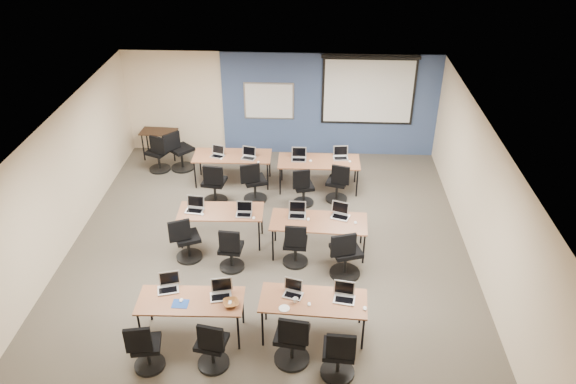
# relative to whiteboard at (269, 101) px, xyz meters

# --- Properties ---
(floor) EXTENTS (8.00, 9.00, 0.02)m
(floor) POSITION_rel_whiteboard_xyz_m (0.30, -4.43, -1.45)
(floor) COLOR #6B6354
(floor) RESTS_ON ground
(ceiling) EXTENTS (8.00, 9.00, 0.02)m
(ceiling) POSITION_rel_whiteboard_xyz_m (0.30, -4.43, 1.25)
(ceiling) COLOR white
(ceiling) RESTS_ON ground
(wall_back) EXTENTS (8.00, 0.04, 2.70)m
(wall_back) POSITION_rel_whiteboard_xyz_m (0.30, 0.07, -0.10)
(wall_back) COLOR beige
(wall_back) RESTS_ON ground
(wall_left) EXTENTS (0.04, 9.00, 2.70)m
(wall_left) POSITION_rel_whiteboard_xyz_m (-3.70, -4.43, -0.10)
(wall_left) COLOR beige
(wall_left) RESTS_ON ground
(wall_right) EXTENTS (0.04, 9.00, 2.70)m
(wall_right) POSITION_rel_whiteboard_xyz_m (4.30, -4.43, -0.10)
(wall_right) COLOR beige
(wall_right) RESTS_ON ground
(blue_accent_panel) EXTENTS (5.50, 0.04, 2.70)m
(blue_accent_panel) POSITION_rel_whiteboard_xyz_m (1.55, 0.04, -0.10)
(blue_accent_panel) COLOR #3D5977
(blue_accent_panel) RESTS_ON wall_back
(whiteboard) EXTENTS (1.28, 0.03, 0.98)m
(whiteboard) POSITION_rel_whiteboard_xyz_m (0.00, 0.00, 0.00)
(whiteboard) COLOR #B7B7B7
(whiteboard) RESTS_ON wall_back
(projector_screen) EXTENTS (2.40, 0.10, 1.82)m
(projector_screen) POSITION_rel_whiteboard_xyz_m (2.50, -0.02, 0.44)
(projector_screen) COLOR black
(projector_screen) RESTS_ON wall_back
(training_table_front_left) EXTENTS (1.69, 0.71, 0.73)m
(training_table_front_left) POSITION_rel_whiteboard_xyz_m (-0.74, -6.71, -0.77)
(training_table_front_left) COLOR #A86A40
(training_table_front_left) RESTS_ON floor
(training_table_front_right) EXTENTS (1.71, 0.71, 0.73)m
(training_table_front_right) POSITION_rel_whiteboard_xyz_m (1.21, -6.62, -0.77)
(training_table_front_right) COLOR #9F7036
(training_table_front_right) RESTS_ON floor
(training_table_mid_left) EXTENTS (1.69, 0.70, 0.73)m
(training_table_mid_left) POSITION_rel_whiteboard_xyz_m (-0.66, -4.08, -0.77)
(training_table_mid_left) COLOR olive
(training_table_mid_left) RESTS_ON floor
(training_table_mid_right) EXTENTS (1.87, 0.78, 0.73)m
(training_table_mid_right) POSITION_rel_whiteboard_xyz_m (1.30, -4.35, -0.76)
(training_table_mid_right) COLOR brown
(training_table_mid_right) RESTS_ON floor
(training_table_back_left) EXTENTS (1.84, 0.77, 0.73)m
(training_table_back_left) POSITION_rel_whiteboard_xyz_m (-0.75, -1.66, -0.76)
(training_table_back_left) COLOR olive
(training_table_back_left) RESTS_ON floor
(training_table_back_right) EXTENTS (1.89, 0.79, 0.73)m
(training_table_back_right) POSITION_rel_whiteboard_xyz_m (1.30, -1.85, -0.76)
(training_table_back_right) COLOR brown
(training_table_back_right) RESTS_ON floor
(laptop_0) EXTENTS (0.34, 0.29, 0.26)m
(laptop_0) POSITION_rel_whiteboard_xyz_m (-1.15, -6.45, -0.66)
(laptop_0) COLOR #A9A9AE
(laptop_0) RESTS_ON training_table_front_left
(mouse_0) EXTENTS (0.09, 0.11, 0.03)m
(mouse_0) POSITION_rel_whiteboard_xyz_m (-0.89, -6.74, -0.71)
(mouse_0) COLOR white
(mouse_0) RESTS_ON training_table_front_left
(task_chair_0) EXTENTS (0.48, 0.48, 0.96)m
(task_chair_0) POSITION_rel_whiteboard_xyz_m (-1.31, -7.48, -1.05)
(task_chair_0) COLOR black
(task_chair_0) RESTS_ON floor
(laptop_1) EXTENTS (0.34, 0.29, 0.26)m
(laptop_1) POSITION_rel_whiteboard_xyz_m (-0.27, -6.57, -0.66)
(laptop_1) COLOR #B4B4B9
(laptop_1) RESTS_ON training_table_front_left
(mouse_1) EXTENTS (0.07, 0.10, 0.03)m
(mouse_1) POSITION_rel_whiteboard_xyz_m (-0.10, -6.76, -0.71)
(mouse_1) COLOR white
(mouse_1) RESTS_ON training_table_front_left
(task_chair_1) EXTENTS (0.50, 0.50, 0.98)m
(task_chair_1) POSITION_rel_whiteboard_xyz_m (-0.30, -7.40, -1.05)
(task_chair_1) COLOR black
(task_chair_1) RESTS_ON floor
(laptop_2) EXTENTS (0.30, 0.26, 0.23)m
(laptop_2) POSITION_rel_whiteboard_xyz_m (0.88, -6.49, -0.66)
(laptop_2) COLOR #B8B8BB
(laptop_2) RESTS_ON training_table_front_right
(mouse_2) EXTENTS (0.08, 0.10, 0.03)m
(mouse_2) POSITION_rel_whiteboard_xyz_m (1.15, -6.73, -0.71)
(mouse_2) COLOR white
(mouse_2) RESTS_ON training_table_front_right
(task_chair_2) EXTENTS (0.56, 0.56, 1.04)m
(task_chair_2) POSITION_rel_whiteboard_xyz_m (0.91, -7.25, -1.02)
(task_chair_2) COLOR black
(task_chair_2) RESTS_ON floor
(laptop_3) EXTENTS (0.34, 0.29, 0.26)m
(laptop_3) POSITION_rel_whiteboard_xyz_m (1.70, -6.55, -0.66)
(laptop_3) COLOR #ABACB7
(laptop_3) RESTS_ON training_table_front_right
(mouse_3) EXTENTS (0.07, 0.10, 0.04)m
(mouse_3) POSITION_rel_whiteboard_xyz_m (2.02, -6.78, -0.71)
(mouse_3) COLOR white
(mouse_3) RESTS_ON training_table_front_right
(task_chair_3) EXTENTS (0.53, 0.53, 1.01)m
(task_chair_3) POSITION_rel_whiteboard_xyz_m (1.61, -7.49, -1.03)
(task_chair_3) COLOR black
(task_chair_3) RESTS_ON floor
(laptop_4) EXTENTS (0.35, 0.30, 0.27)m
(laptop_4) POSITION_rel_whiteboard_xyz_m (-1.17, -4.07, -0.65)
(laptop_4) COLOR silver
(laptop_4) RESTS_ON training_table_mid_left
(mouse_4) EXTENTS (0.06, 0.09, 0.03)m
(mouse_4) POSITION_rel_whiteboard_xyz_m (-0.99, -4.25, -0.71)
(mouse_4) COLOR white
(mouse_4) RESTS_ON training_table_mid_left
(task_chair_4) EXTENTS (0.55, 0.51, 0.99)m
(task_chair_4) POSITION_rel_whiteboard_xyz_m (-1.25, -4.73, -1.04)
(task_chair_4) COLOR black
(task_chair_4) RESTS_ON floor
(laptop_5) EXTENTS (0.31, 0.26, 0.24)m
(laptop_5) POSITION_rel_whiteboard_xyz_m (-0.18, -4.17, -0.66)
(laptop_5) COLOR #B6B6C0
(laptop_5) RESTS_ON training_table_mid_left
(mouse_5) EXTENTS (0.08, 0.11, 0.03)m
(mouse_5) POSITION_rel_whiteboard_xyz_m (0.03, -4.33, -0.71)
(mouse_5) COLOR white
(mouse_5) RESTS_ON training_table_mid_left
(task_chair_5) EXTENTS (0.48, 0.48, 0.97)m
(task_chair_5) POSITION_rel_whiteboard_xyz_m (-0.35, -5.00, -1.05)
(task_chair_5) COLOR black
(task_chair_5) RESTS_ON floor
(laptop_6) EXTENTS (0.34, 0.29, 0.26)m
(laptop_6) POSITION_rel_whiteboard_xyz_m (0.87, -4.16, -0.66)
(laptop_6) COLOR silver
(laptop_6) RESTS_ON training_table_mid_right
(mouse_6) EXTENTS (0.09, 0.12, 0.04)m
(mouse_6) POSITION_rel_whiteboard_xyz_m (1.09, -4.32, -0.71)
(mouse_6) COLOR white
(mouse_6) RESTS_ON training_table_mid_right
(task_chair_6) EXTENTS (0.49, 0.49, 0.98)m
(task_chair_6) POSITION_rel_whiteboard_xyz_m (0.86, -4.79, -1.05)
(task_chair_6) COLOR black
(task_chair_6) RESTS_ON floor
(laptop_7) EXTENTS (0.35, 0.29, 0.26)m
(laptop_7) POSITION_rel_whiteboard_xyz_m (1.71, -4.15, -0.66)
(laptop_7) COLOR #ACACAC
(laptop_7) RESTS_ON training_table_mid_right
(mouse_7) EXTENTS (0.09, 0.11, 0.04)m
(mouse_7) POSITION_rel_whiteboard_xyz_m (2.00, -4.39, -0.71)
(mouse_7) COLOR white
(mouse_7) RESTS_ON training_table_mid_right
(task_chair_7) EXTENTS (0.60, 0.58, 1.05)m
(task_chair_7) POSITION_rel_whiteboard_xyz_m (1.79, -5.09, -1.01)
(task_chair_7) COLOR black
(task_chair_7) RESTS_ON floor
(laptop_8) EXTENTS (0.31, 0.26, 0.24)m
(laptop_8) POSITION_rel_whiteboard_xyz_m (-1.09, -1.70, -0.66)
(laptop_8) COLOR #BABAC3
(laptop_8) RESTS_ON training_table_back_left
(mouse_8) EXTENTS (0.06, 0.10, 0.03)m
(mouse_8) POSITION_rel_whiteboard_xyz_m (-0.98, -1.87, -0.71)
(mouse_8) COLOR white
(mouse_8) RESTS_ON training_table_back_left
(task_chair_8) EXTENTS (0.55, 0.55, 1.03)m
(task_chair_8) POSITION_rel_whiteboard_xyz_m (-1.04, -2.62, -1.02)
(task_chair_8) COLOR black
(task_chair_8) RESTS_ON floor
(laptop_9) EXTENTS (0.32, 0.27, 0.25)m
(laptop_9) POSITION_rel_whiteboard_xyz_m (-0.35, -1.76, -0.66)
(laptop_9) COLOR #BDBDC0
(laptop_9) RESTS_ON training_table_back_left
(mouse_9) EXTENTS (0.08, 0.10, 0.03)m
(mouse_9) POSITION_rel_whiteboard_xyz_m (-0.10, -1.99, -0.71)
(mouse_9) COLOR white
(mouse_9) RESTS_ON training_table_back_left
(task_chair_9) EXTENTS (0.56, 0.54, 1.02)m
(task_chair_9) POSITION_rel_whiteboard_xyz_m (-0.17, -2.49, -1.03)
(task_chair_9) COLOR black
(task_chair_9) RESTS_ON floor
(laptop_10) EXTENTS (0.34, 0.29, 0.26)m
(laptop_10) POSITION_rel_whiteboard_xyz_m (0.83, -1.77, -0.66)
(laptop_10) COLOR #A5A6B2
(laptop_10) RESTS_ON training_table_back_right
(mouse_10) EXTENTS (0.08, 0.11, 0.04)m
(mouse_10) POSITION_rel_whiteboard_xyz_m (1.10, -1.87, -0.71)
(mouse_10) COLOR white
(mouse_10) RESTS_ON training_table_back_right
(task_chair_10) EXTENTS (0.47, 0.47, 0.95)m
(task_chair_10) POSITION_rel_whiteboard_xyz_m (0.95, -2.60, -1.06)
(task_chair_10) COLOR black
(task_chair_10) RESTS_ON floor
(laptop_11) EXTENTS (0.34, 0.29, 0.26)m
(laptop_11) POSITION_rel_whiteboard_xyz_m (1.80, -1.66, -0.66)
(laptop_11) COLOR #B0B0B3
(laptop_11) RESTS_ON training_table_back_right
(mouse_11) EXTENTS (0.08, 0.11, 0.04)m
(mouse_11) POSITION_rel_whiteboard_xyz_m (2.01, -1.86, -0.71)
(mouse_11) COLOR white
(mouse_11) RESTS_ON training_table_back_right
(task_chair_11) EXTENTS (0.51, 0.50, 0.98)m
(task_chair_11) POSITION_rel_whiteboard_xyz_m (1.73, -2.40, -1.05)
(task_chair_11) COLOR black
(task_chair_11) RESTS_ON floor
(blue_mousepad) EXTENTS (0.26, 0.21, 0.01)m
(blue_mousepad) POSITION_rel_whiteboard_xyz_m (-0.89, -6.81, -0.72)
(blue_mousepad) COLOR #1E46A0
(blue_mousepad) RESTS_ON training_table_front_left
(snack_bowl) EXTENTS (0.36, 0.36, 0.07)m
(snack_bowl) POSITION_rel_whiteboard_xyz_m (-0.08, -6.79, -0.68)
(snack_bowl) COLOR brown
(snack_bowl) RESTS_ON training_table_front_left
(snack_plate) EXTENTS (0.20, 0.20, 0.01)m
(snack_plate) POSITION_rel_whiteboard_xyz_m (0.76, -6.84, -0.71)
(snack_plate) COLOR white
(snack_plate) RESTS_ON training_table_front_right
(coffee_cup) EXTENTS (0.10, 0.10, 0.07)m
(coffee_cup) POSITION_rel_whiteboard_xyz_m (0.93, -6.70, -0.67)
(coffee_cup) COLOR white
(coffee_cup) RESTS_ON snack_plate
(utility_table) EXTENTS (0.91, 0.50, 0.75)m
(utility_table) POSITION_rel_whiteboard_xyz_m (-2.82, -0.43, -0.79)
(utility_table) COLOR black
(utility_table) RESTS_ON floor
(spare_chair_a) EXTENTS (0.69, 0.58, 1.05)m
(spare_chair_a) POSITION_rel_whiteboard_xyz_m (-2.17, -1.07, -1.01)
(spare_chair_a) COLOR black
(spare_chair_a) RESTS_ON floor
(spare_chair_b) EXTENTS (0.56, 0.53, 1.01)m
(spare_chair_b) POSITION_rel_whiteboard_xyz_m (-2.68, -1.18, -1.03)
(spare_chair_b) COLOR black
(spare_chair_b) RESTS_ON floor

